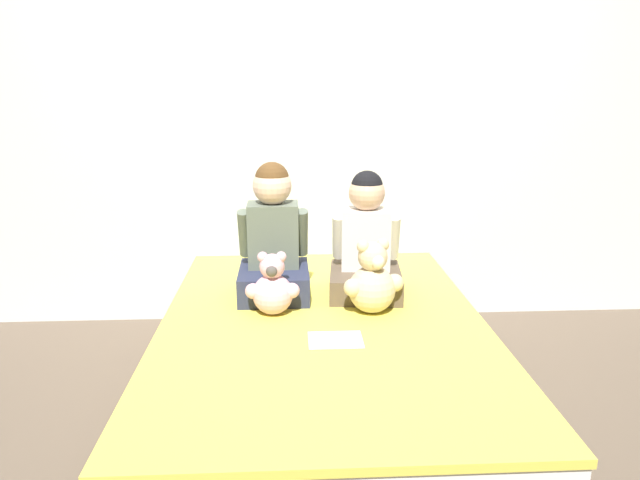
{
  "coord_description": "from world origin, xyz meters",
  "views": [
    {
      "loc": [
        -0.13,
        -2.21,
        1.4
      ],
      "look_at": [
        0.0,
        0.25,
        0.71
      ],
      "focal_mm": 32.0,
      "sensor_mm": 36.0,
      "label": 1
    }
  ],
  "objects": [
    {
      "name": "teddy_bear_held_by_left_child",
      "position": [
        -0.21,
        0.09,
        0.54
      ],
      "size": [
        0.23,
        0.17,
        0.28
      ],
      "rotation": [
        0.0,
        0.0,
        -0.02
      ],
      "color": "#DBA3B2",
      "rests_on": "bed"
    },
    {
      "name": "wall_behind_bed",
      "position": [
        0.0,
        1.08,
        1.25
      ],
      "size": [
        8.0,
        0.06,
        2.5
      ],
      "color": "silver",
      "rests_on": "ground_plane"
    },
    {
      "name": "ground_plane",
      "position": [
        0.0,
        0.0,
        0.0
      ],
      "size": [
        14.0,
        14.0,
        0.0
      ],
      "primitive_type": "plane",
      "color": "brown"
    },
    {
      "name": "teddy_bear_held_by_right_child",
      "position": [
        0.22,
        0.09,
        0.56
      ],
      "size": [
        0.27,
        0.2,
        0.33
      ],
      "rotation": [
        0.0,
        0.0,
        0.26
      ],
      "color": "#D1B78E",
      "rests_on": "bed"
    },
    {
      "name": "bed",
      "position": [
        0.0,
        0.0,
        0.21
      ],
      "size": [
        1.37,
        1.92,
        0.43
      ],
      "color": "#997F60",
      "rests_on": "ground_plane"
    },
    {
      "name": "sign_card",
      "position": [
        0.04,
        -0.19,
        0.43
      ],
      "size": [
        0.21,
        0.15,
        0.0
      ],
      "color": "white",
      "rests_on": "bed"
    },
    {
      "name": "child_on_left",
      "position": [
        -0.21,
        0.34,
        0.68
      ],
      "size": [
        0.32,
        0.35,
        0.62
      ],
      "rotation": [
        0.0,
        0.0,
        0.01
      ],
      "color": "#282D47",
      "rests_on": "bed"
    },
    {
      "name": "child_on_right",
      "position": [
        0.22,
        0.34,
        0.66
      ],
      "size": [
        0.36,
        0.38,
        0.58
      ],
      "rotation": [
        0.0,
        0.0,
        -0.1
      ],
      "color": "brown",
      "rests_on": "bed"
    }
  ]
}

